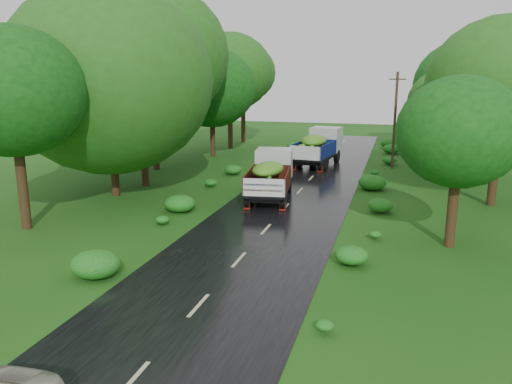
% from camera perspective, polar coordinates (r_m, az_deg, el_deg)
% --- Properties ---
extents(ground, '(120.00, 120.00, 0.00)m').
position_cam_1_polar(ground, '(15.69, -6.58, -12.80)').
color(ground, '#13440E').
rests_on(ground, ground).
extents(road, '(6.50, 80.00, 0.02)m').
position_cam_1_polar(road, '(20.02, -1.08, -6.78)').
color(road, black).
rests_on(road, ground).
extents(road_lines, '(0.12, 69.60, 0.00)m').
position_cam_1_polar(road_lines, '(20.92, -0.28, -5.84)').
color(road_lines, '#BFB78C').
rests_on(road_lines, road).
extents(truck_near, '(2.96, 6.33, 2.56)m').
position_cam_1_polar(truck_near, '(28.16, 1.70, 2.16)').
color(truck_near, black).
rests_on(truck_near, ground).
extents(truck_far, '(3.12, 6.80, 2.76)m').
position_cam_1_polar(truck_far, '(38.90, 7.20, 5.32)').
color(truck_far, black).
rests_on(truck_far, ground).
extents(utility_pole, '(1.19, 0.52, 7.08)m').
position_cam_1_polar(utility_pole, '(38.43, 15.58, 7.98)').
color(utility_pole, '#382616').
rests_on(utility_pole, ground).
extents(trees_left, '(6.30, 34.93, 10.33)m').
position_cam_1_polar(trees_left, '(36.85, -9.84, 13.06)').
color(trees_left, black).
rests_on(trees_left, ground).
extents(trees_right, '(6.27, 31.84, 8.12)m').
position_cam_1_polar(trees_right, '(35.95, 22.79, 10.39)').
color(trees_right, black).
rests_on(trees_right, ground).
extents(shrubs, '(11.90, 44.00, 0.70)m').
position_cam_1_polar(shrubs, '(28.30, 4.26, -0.09)').
color(shrubs, '#155814').
rests_on(shrubs, ground).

